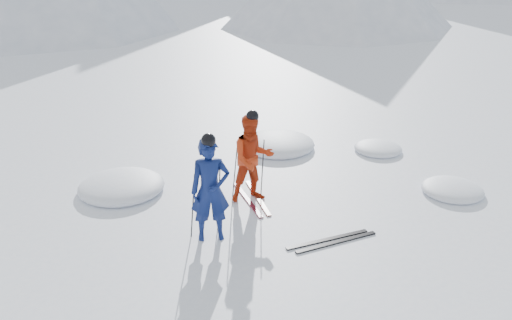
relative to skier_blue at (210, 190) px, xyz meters
name	(u,v)px	position (x,y,z in m)	size (l,w,h in m)	color
ground	(345,202)	(3.09, 0.21, -0.99)	(160.00, 160.00, 0.00)	white
skier_blue	(210,190)	(0.00, 0.00, 0.00)	(0.72, 0.48, 1.99)	#0E1B55
skier_red	(253,159)	(1.33, 1.13, -0.04)	(0.92, 0.72, 1.90)	#BB2E0E
pole_blue_left	(193,206)	(-0.30, 0.15, -0.33)	(0.02, 0.02, 1.33)	black
pole_blue_right	(219,198)	(0.25, 0.25, -0.33)	(0.02, 0.02, 1.33)	black
pole_red_left	(235,170)	(1.03, 1.38, -0.36)	(0.02, 0.02, 1.27)	black
pole_red_right	(263,167)	(1.63, 1.28, -0.36)	(0.02, 0.02, 1.27)	black
ski_worn_left	(248,200)	(1.21, 1.13, -0.98)	(0.09, 1.70, 0.03)	black
ski_worn_right	(258,197)	(1.45, 1.13, -0.98)	(0.09, 1.70, 0.03)	black
ski_loose_a	(328,239)	(1.94, -0.98, -0.98)	(0.09, 1.70, 0.03)	black
ski_loose_b	(336,242)	(2.04, -1.13, -0.98)	(0.09, 1.70, 0.03)	black
snow_lumps	(257,167)	(2.11, 2.64, -0.99)	(8.29, 5.65, 0.43)	white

